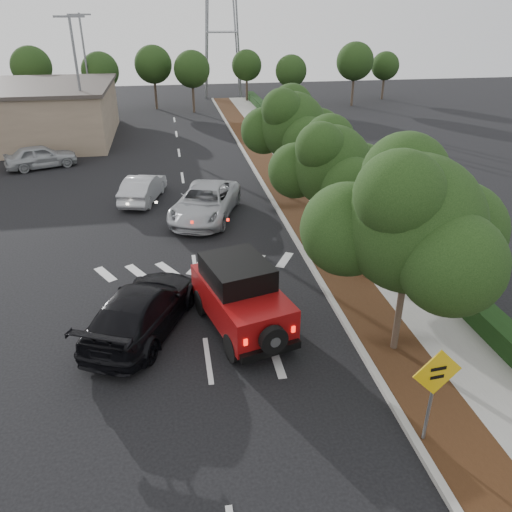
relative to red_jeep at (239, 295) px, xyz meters
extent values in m
plane|color=black|center=(-1.17, -1.64, -1.17)|extent=(120.00, 120.00, 0.00)
cube|color=#9E9B93|center=(3.43, 10.36, -1.09)|extent=(0.20, 70.00, 0.15)
cube|color=black|center=(4.43, 10.36, -1.11)|extent=(1.80, 70.00, 0.12)
cube|color=gray|center=(6.33, 10.36, -1.11)|extent=(2.00, 70.00, 0.12)
cube|color=black|center=(7.73, 10.36, -0.77)|extent=(0.80, 70.00, 0.80)
cylinder|color=black|center=(-1.13, 0.91, -0.73)|extent=(0.52, 0.93, 0.88)
cylinder|color=black|center=(0.53, 1.35, -0.73)|extent=(0.52, 0.93, 0.88)
cylinder|color=black|center=(-0.42, -1.76, -0.73)|extent=(0.52, 0.93, 0.88)
cylinder|color=black|center=(1.23, -1.32, -0.73)|extent=(0.52, 0.93, 0.88)
cube|color=maroon|center=(0.05, -0.21, -0.12)|extent=(2.95, 4.43, 1.10)
cube|color=black|center=(-0.03, 0.11, 0.78)|extent=(2.33, 2.62, 0.70)
cube|color=maroon|center=(-0.34, 1.29, -0.21)|extent=(1.97, 1.54, 0.90)
cube|color=black|center=(0.59, -2.26, -0.62)|extent=(1.87, 0.67, 0.24)
cylinder|color=black|center=(0.63, -2.40, -0.12)|extent=(0.87, 0.45, 0.83)
cube|color=#FF190C|center=(-0.15, -2.38, -0.12)|extent=(0.12, 0.07, 0.20)
cube|color=#FF190C|center=(1.30, -2.00, -0.12)|extent=(0.12, 0.07, 0.20)
imported|color=#AFB1B7|center=(-0.29, 9.64, -0.38)|extent=(4.35, 6.23, 1.58)
imported|color=black|center=(-3.06, 0.28, -0.38)|extent=(4.20, 5.81, 1.56)
imported|color=#ACADB4|center=(-3.39, 12.64, -0.46)|extent=(2.55, 4.51, 1.41)
imported|color=#A0A3A7|center=(-10.07, 20.09, -0.42)|extent=(4.74, 3.18, 1.50)
cylinder|color=slate|center=(3.63, -5.64, 0.17)|extent=(0.09, 0.09, 2.40)
cube|color=#DFAE0B|center=(3.63, -5.68, 0.97)|extent=(1.23, 0.13, 1.23)
cube|color=black|center=(3.63, -5.70, 1.09)|extent=(0.39, 0.05, 0.09)
cube|color=black|center=(3.63, -5.70, 0.86)|extent=(0.34, 0.04, 0.09)
cylinder|color=brown|center=(5.43, 2.35, -0.71)|extent=(0.71, 0.71, 0.64)
sphere|color=black|center=(5.43, 2.35, -0.11)|extent=(0.80, 0.80, 0.80)
imported|color=black|center=(5.43, 2.35, -0.01)|extent=(0.74, 0.66, 0.75)
camera|label=1|loc=(-1.81, -13.55, 8.17)|focal=35.00mm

